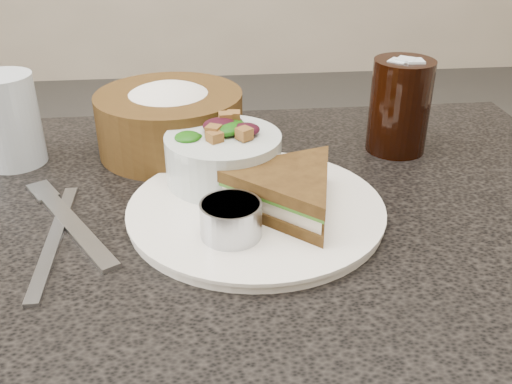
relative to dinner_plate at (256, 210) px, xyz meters
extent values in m
cylinder|color=white|center=(0.00, 0.00, 0.00)|extent=(0.29, 0.29, 0.01)
cylinder|color=#A3A7AE|center=(-0.03, -0.06, 0.03)|extent=(0.08, 0.08, 0.04)
cone|color=orange|center=(0.01, 0.05, 0.02)|extent=(0.09, 0.09, 0.03)
cube|color=#B7B7B7|center=(-0.21, -0.01, 0.00)|extent=(0.12, 0.18, 0.01)
cube|color=#A8ABB2|center=(-0.22, -0.03, 0.00)|extent=(0.02, 0.22, 0.00)
cylinder|color=silver|center=(-0.31, 0.17, 0.06)|extent=(0.10, 0.10, 0.12)
camera|label=1|loc=(-0.06, -0.57, 0.33)|focal=40.00mm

